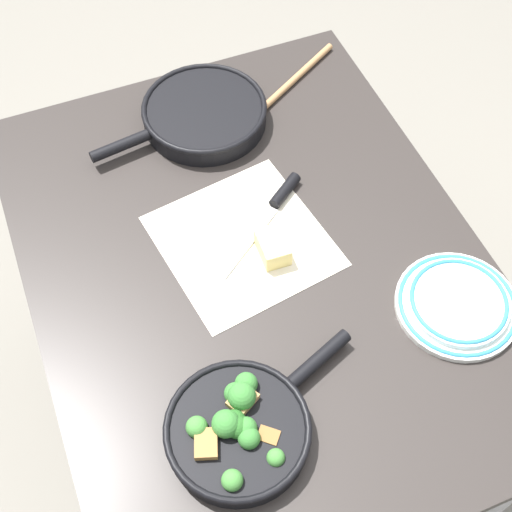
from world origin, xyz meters
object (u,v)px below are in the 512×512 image
object	(u,v)px
skillet_eggs	(203,114)
dinner_plate_stack	(458,304)
skillet_broccoli	(239,427)
grater_knife	(271,210)
cheese_block	(273,247)
wooden_spoon	(270,102)

from	to	relation	value
skillet_eggs	dinner_plate_stack	xyz separation A→B (m)	(-0.61, -0.27, -0.01)
skillet_eggs	dinner_plate_stack	bearing A→B (deg)	105.55
dinner_plate_stack	skillet_broccoli	bearing A→B (deg)	99.17
grater_knife	cheese_block	distance (m)	0.10
cheese_block	dinner_plate_stack	bearing A→B (deg)	-131.43
skillet_broccoli	wooden_spoon	bearing A→B (deg)	42.79
dinner_plate_stack	grater_knife	bearing A→B (deg)	35.06
cheese_block	dinner_plate_stack	size ratio (longest dim) A/B	0.34
skillet_broccoli	grater_knife	distance (m)	0.46
grater_knife	dinner_plate_stack	bearing A→B (deg)	89.23
skillet_eggs	grater_knife	distance (m)	0.29
skillet_eggs	cheese_block	world-z (taller)	skillet_eggs
skillet_broccoli	grater_knife	xyz separation A→B (m)	(0.40, -0.22, -0.02)
skillet_eggs	skillet_broccoli	bearing A→B (deg)	66.77
grater_knife	dinner_plate_stack	world-z (taller)	dinner_plate_stack
cheese_block	skillet_broccoli	bearing A→B (deg)	148.64
cheese_block	dinner_plate_stack	distance (m)	0.35
skillet_broccoli	skillet_eggs	xyz separation A→B (m)	(0.68, -0.18, -0.00)
wooden_spoon	dinner_plate_stack	distance (m)	0.61
skillet_broccoli	grater_knife	size ratio (longest dim) A/B	1.52
cheese_block	dinner_plate_stack	world-z (taller)	cheese_block
dinner_plate_stack	cheese_block	bearing A→B (deg)	48.57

